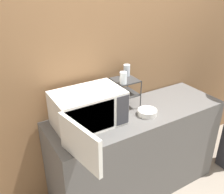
{
  "coord_description": "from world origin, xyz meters",
  "views": [
    {
      "loc": [
        -1.26,
        -1.31,
        2.09
      ],
      "look_at": [
        -0.27,
        0.33,
        1.15
      ],
      "focal_mm": 40.0,
      "sensor_mm": 36.0,
      "label": 1
    }
  ],
  "objects": [
    {
      "name": "dish_rack",
      "position": [
        -0.05,
        0.45,
        1.14
      ],
      "size": [
        0.22,
        0.23,
        0.28
      ],
      "color": "#333333",
      "rests_on": "counter"
    },
    {
      "name": "glass_front_left",
      "position": [
        -0.12,
        0.38,
        1.28
      ],
      "size": [
        0.06,
        0.06,
        0.11
      ],
      "color": "silver",
      "rests_on": "dish_rack"
    },
    {
      "name": "wall_back",
      "position": [
        0.0,
        0.63,
        1.3
      ],
      "size": [
        8.0,
        0.06,
        2.6
      ],
      "color": "olive",
      "rests_on": "ground_plane"
    },
    {
      "name": "microwave",
      "position": [
        -0.5,
        0.33,
        1.09
      ],
      "size": [
        0.61,
        0.82,
        0.3
      ],
      "color": "silver",
      "rests_on": "counter"
    },
    {
      "name": "counter",
      "position": [
        0.0,
        0.3,
        0.47
      ],
      "size": [
        1.73,
        0.59,
        0.94
      ],
      "color": "#595654",
      "rests_on": "ground_plane"
    },
    {
      "name": "bowl",
      "position": [
        0.04,
        0.21,
        0.96
      ],
      "size": [
        0.18,
        0.18,
        0.05
      ],
      "color": "silver",
      "rests_on": "counter"
    },
    {
      "name": "glass_back_right",
      "position": [
        0.01,
        0.52,
        1.28
      ],
      "size": [
        0.06,
        0.06,
        0.11
      ],
      "color": "silver",
      "rests_on": "dish_rack"
    }
  ]
}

